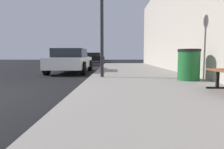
# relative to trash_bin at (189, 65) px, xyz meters

# --- Properties ---
(sidewalk) EXTENTS (4.00, 32.00, 0.15)m
(sidewalk) POSITION_rel_trash_bin_xyz_m (-1.22, -2.02, -0.56)
(sidewalk) COLOR gray
(sidewalk) RESTS_ON ground_plane
(trash_bin) EXTENTS (0.69, 0.69, 0.97)m
(trash_bin) POSITION_rel_trash_bin_xyz_m (0.00, 0.00, 0.00)
(trash_bin) COLOR #195926
(trash_bin) RESTS_ON sidewalk
(car_white) EXTENTS (1.95, 4.31, 1.27)m
(car_white) POSITION_rel_trash_bin_xyz_m (-4.63, 4.46, 0.01)
(car_white) COLOR white
(car_white) RESTS_ON ground_plane
(car_yellow) EXTENTS (1.94, 4.04, 1.27)m
(car_yellow) POSITION_rel_trash_bin_xyz_m (-5.74, 12.78, 0.01)
(car_yellow) COLOR yellow
(car_yellow) RESTS_ON ground_plane
(car_black) EXTENTS (2.02, 4.03, 1.27)m
(car_black) POSITION_rel_trash_bin_xyz_m (-4.84, 19.62, 0.01)
(car_black) COLOR black
(car_black) RESTS_ON ground_plane
(car_silver) EXTENTS (2.06, 4.24, 1.43)m
(car_silver) POSITION_rel_trash_bin_xyz_m (-5.35, 29.48, 0.01)
(car_silver) COLOR #B7B7BF
(car_silver) RESTS_ON ground_plane
(car_blue) EXTENTS (2.04, 4.51, 1.43)m
(car_blue) POSITION_rel_trash_bin_xyz_m (-5.55, 38.38, 0.01)
(car_blue) COLOR #233899
(car_blue) RESTS_ON ground_plane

